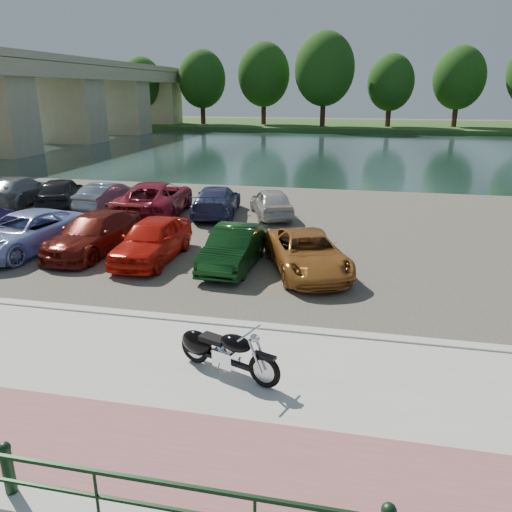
{
  "coord_description": "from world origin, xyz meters",
  "views": [
    {
      "loc": [
        2.95,
        -8.39,
        5.36
      ],
      "look_at": [
        0.28,
        4.17,
        1.1
      ],
      "focal_mm": 35.0,
      "sensor_mm": 36.0,
      "label": 1
    }
  ],
  "objects": [
    {
      "name": "car_3",
      "position": [
        -5.96,
        6.64,
        0.69
      ],
      "size": [
        2.17,
        4.61,
        1.3
      ],
      "primitive_type": "imported",
      "rotation": [
        0.0,
        0.0,
        -0.08
      ],
      "color": "#64160E",
      "rests_on": "parking_lot"
    },
    {
      "name": "river",
      "position": [
        0.0,
        40.0,
        0.0
      ],
      "size": [
        120.0,
        40.0,
        0.0
      ],
      "primitive_type": "cube",
      "color": "#192D28",
      "rests_on": "ground"
    },
    {
      "name": "car_8",
      "position": [
        -11.1,
        12.76,
        0.76
      ],
      "size": [
        3.02,
        4.52,
        1.43
      ],
      "primitive_type": "imported",
      "rotation": [
        0.0,
        0.0,
        3.49
      ],
      "color": "black",
      "rests_on": "parking_lot"
    },
    {
      "name": "parking_lot",
      "position": [
        0.0,
        11.0,
        0.02
      ],
      "size": [
        60.0,
        18.0,
        0.04
      ],
      "primitive_type": "cube",
      "color": "#48433A",
      "rests_on": "ground"
    },
    {
      "name": "car_4",
      "position": [
        -3.65,
        6.24,
        0.73
      ],
      "size": [
        1.65,
        4.08,
        1.39
      ],
      "primitive_type": "imported",
      "rotation": [
        0.0,
        0.0,
        -0.0
      ],
      "color": "red",
      "rests_on": "parking_lot"
    },
    {
      "name": "car_12",
      "position": [
        -0.89,
        12.92,
        0.68
      ],
      "size": [
        2.75,
        4.05,
        1.28
      ],
      "primitive_type": "imported",
      "rotation": [
        0.0,
        0.0,
        3.5
      ],
      "color": "#B6B6B1",
      "rests_on": "parking_lot"
    },
    {
      "name": "car_7",
      "position": [
        -13.49,
        12.86,
        0.73
      ],
      "size": [
        2.39,
        4.9,
        1.37
      ],
      "primitive_type": "imported",
      "rotation": [
        0.0,
        0.0,
        3.24
      ],
      "color": "gray",
      "rests_on": "parking_lot"
    },
    {
      "name": "far_bank",
      "position": [
        0.0,
        72.0,
        0.3
      ],
      "size": [
        120.0,
        24.0,
        0.6
      ],
      "primitive_type": "cube",
      "color": "#29481A",
      "rests_on": "ground"
    },
    {
      "name": "bridge",
      "position": [
        -28.0,
        41.02,
        5.52
      ],
      "size": [
        7.0,
        56.0,
        8.55
      ],
      "color": "tan",
      "rests_on": "ground"
    },
    {
      "name": "promenade",
      "position": [
        0.0,
        -1.0,
        0.05
      ],
      "size": [
        60.0,
        6.0,
        0.1
      ],
      "primitive_type": "cube",
      "color": "beige",
      "rests_on": "ground"
    },
    {
      "name": "pink_path",
      "position": [
        0.0,
        -2.5,
        0.1
      ],
      "size": [
        60.0,
        2.0,
        0.01
      ],
      "primitive_type": "cube",
      "color": "#8E5056",
      "rests_on": "promenade"
    },
    {
      "name": "kerb",
      "position": [
        0.0,
        2.0,
        0.07
      ],
      "size": [
        60.0,
        0.3,
        0.14
      ],
      "primitive_type": "cube",
      "color": "beige",
      "rests_on": "ground"
    },
    {
      "name": "car_5",
      "position": [
        -0.85,
        6.14,
        0.67
      ],
      "size": [
        1.49,
        3.9,
        1.27
      ],
      "primitive_type": "imported",
      "rotation": [
        0.0,
        0.0,
        -0.04
      ],
      "color": "#0E3411",
      "rests_on": "parking_lot"
    },
    {
      "name": "car_9",
      "position": [
        -8.67,
        12.87,
        0.67
      ],
      "size": [
        1.8,
        3.97,
        1.26
      ],
      "primitive_type": "imported",
      "rotation": [
        0.0,
        0.0,
        3.02
      ],
      "color": "slate",
      "rests_on": "parking_lot"
    },
    {
      "name": "far_trees",
      "position": [
        4.36,
        65.79,
        7.49
      ],
      "size": [
        70.25,
        10.68,
        12.52
      ],
      "color": "#381E14",
      "rests_on": "far_bank"
    },
    {
      "name": "car_10",
      "position": [
        -5.99,
        12.03,
        0.81
      ],
      "size": [
        3.26,
        5.82,
        1.54
      ],
      "primitive_type": "imported",
      "rotation": [
        0.0,
        0.0,
        3.27
      ],
      "color": "maroon",
      "rests_on": "parking_lot"
    },
    {
      "name": "railing",
      "position": [
        0.0,
        -4.0,
        0.79
      ],
      "size": [
        24.04,
        0.05,
        0.9
      ],
      "color": "black",
      "rests_on": "promenade"
    },
    {
      "name": "motorcycle",
      "position": [
        0.45,
        -0.08,
        0.56
      ],
      "size": [
        2.24,
        1.09,
        1.05
      ],
      "rotation": [
        0.0,
        0.0,
        -0.36
      ],
      "color": "black",
      "rests_on": "promenade"
    },
    {
      "name": "car_6",
      "position": [
        1.46,
        6.13,
        0.65
      ],
      "size": [
        3.45,
        4.81,
        1.22
      ],
      "primitive_type": "imported",
      "rotation": [
        0.0,
        0.0,
        0.36
      ],
      "color": "#AA6627",
      "rests_on": "parking_lot"
    },
    {
      "name": "ground",
      "position": [
        0.0,
        0.0,
        0.0
      ],
      "size": [
        200.0,
        200.0,
        0.0
      ],
      "primitive_type": "plane",
      "color": "#595447",
      "rests_on": "ground"
    },
    {
      "name": "car_11",
      "position": [
        -3.35,
        12.75,
        0.69
      ],
      "size": [
        2.41,
        4.68,
        1.3
      ],
      "primitive_type": "imported",
      "rotation": [
        0.0,
        0.0,
        3.28
      ],
      "color": "navy",
      "rests_on": "parking_lot"
    },
    {
      "name": "car_2",
      "position": [
        -8.32,
        6.16,
        0.72
      ],
      "size": [
        3.1,
        5.2,
        1.35
      ],
      "primitive_type": "imported",
      "rotation": [
        0.0,
        0.0,
        -0.18
      ],
      "color": "#9EABE6",
      "rests_on": "parking_lot"
    }
  ]
}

